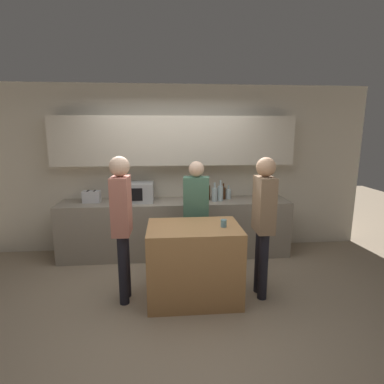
# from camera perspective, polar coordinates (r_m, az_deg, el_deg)

# --- Properties ---
(ground_plane) EXTENTS (14.00, 14.00, 0.00)m
(ground_plane) POSITION_cam_1_polar(r_m,az_deg,el_deg) (3.77, -2.32, -20.03)
(ground_plane) COLOR gray
(back_wall) EXTENTS (6.40, 0.40, 2.70)m
(back_wall) POSITION_cam_1_polar(r_m,az_deg,el_deg) (4.89, -3.36, 6.40)
(back_wall) COLOR beige
(back_wall) RESTS_ON ground_plane
(back_counter) EXTENTS (3.60, 0.62, 0.89)m
(back_counter) POSITION_cam_1_polar(r_m,az_deg,el_deg) (4.85, -3.11, -6.85)
(back_counter) COLOR gray
(back_counter) RESTS_ON ground_plane
(kitchen_island) EXTENTS (1.07, 0.73, 0.90)m
(kitchen_island) POSITION_cam_1_polar(r_m,az_deg,el_deg) (3.63, 0.34, -13.28)
(kitchen_island) COLOR #B27F4C
(kitchen_island) RESTS_ON ground_plane
(microwave) EXTENTS (0.52, 0.39, 0.30)m
(microwave) POSITION_cam_1_polar(r_m,az_deg,el_deg) (4.74, -10.52, -0.02)
(microwave) COLOR #B7BABC
(microwave) RESTS_ON back_counter
(toaster) EXTENTS (0.26, 0.16, 0.18)m
(toaster) POSITION_cam_1_polar(r_m,az_deg,el_deg) (4.87, -18.57, -0.84)
(toaster) COLOR silver
(toaster) RESTS_ON back_counter
(potted_plant) EXTENTS (0.14, 0.14, 0.39)m
(potted_plant) POSITION_cam_1_polar(r_m,az_deg,el_deg) (4.97, 13.98, 0.94)
(potted_plant) COLOR brown
(potted_plant) RESTS_ON back_counter
(bottle_0) EXTENTS (0.08, 0.08, 0.28)m
(bottle_0) POSITION_cam_1_polar(r_m,az_deg,el_deg) (4.77, 1.12, -0.29)
(bottle_0) COLOR silver
(bottle_0) RESTS_ON back_counter
(bottle_1) EXTENTS (0.07, 0.07, 0.28)m
(bottle_1) POSITION_cam_1_polar(r_m,az_deg,el_deg) (4.69, 2.06, -0.50)
(bottle_1) COLOR #472814
(bottle_1) RESTS_ON back_counter
(bottle_2) EXTENTS (0.07, 0.07, 0.32)m
(bottle_2) POSITION_cam_1_polar(r_m,az_deg,el_deg) (4.79, 3.05, -0.04)
(bottle_2) COLOR #472814
(bottle_2) RESTS_ON back_counter
(bottle_3) EXTENTS (0.09, 0.09, 0.30)m
(bottle_3) POSITION_cam_1_polar(r_m,az_deg,el_deg) (4.70, 4.31, -0.42)
(bottle_3) COLOR silver
(bottle_3) RESTS_ON back_counter
(bottle_4) EXTENTS (0.09, 0.09, 0.33)m
(bottle_4) POSITION_cam_1_polar(r_m,az_deg,el_deg) (4.74, 5.41, -0.18)
(bottle_4) COLOR silver
(bottle_4) RESTS_ON back_counter
(bottle_5) EXTENTS (0.07, 0.07, 0.26)m
(bottle_5) POSITION_cam_1_polar(r_m,az_deg,el_deg) (4.87, 5.99, -0.18)
(bottle_5) COLOR #472814
(bottle_5) RESTS_ON back_counter
(bottle_6) EXTENTS (0.08, 0.08, 0.22)m
(bottle_6) POSITION_cam_1_polar(r_m,az_deg,el_deg) (4.90, 6.94, -0.31)
(bottle_6) COLOR silver
(bottle_6) RESTS_ON back_counter
(cup_0) EXTENTS (0.07, 0.07, 0.09)m
(cup_0) POSITION_cam_1_polar(r_m,az_deg,el_deg) (3.45, 6.04, -5.95)
(cup_0) COLOR #679CAF
(cup_0) RESTS_ON kitchen_island
(person_left) EXTENTS (0.36, 0.24, 1.59)m
(person_left) POSITION_cam_1_polar(r_m,az_deg,el_deg) (4.06, 0.83, -3.26)
(person_left) COLOR black
(person_left) RESTS_ON ground_plane
(person_center) EXTENTS (0.22, 0.34, 1.71)m
(person_center) POSITION_cam_1_polar(r_m,az_deg,el_deg) (3.48, -13.22, -4.68)
(person_center) COLOR black
(person_center) RESTS_ON ground_plane
(person_right) EXTENTS (0.22, 0.34, 1.69)m
(person_right) POSITION_cam_1_polar(r_m,az_deg,el_deg) (3.59, 13.47, -4.41)
(person_right) COLOR black
(person_right) RESTS_ON ground_plane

